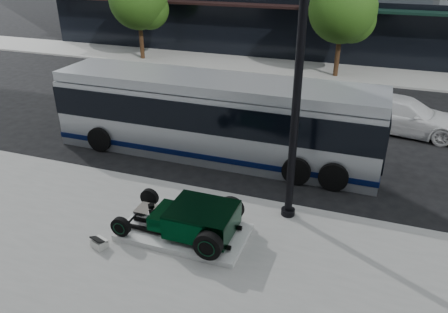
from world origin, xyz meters
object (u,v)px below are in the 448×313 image
(lamppost, at_px, (296,105))
(white_sedan, at_px, (403,115))
(hot_rod, at_px, (195,219))
(transit_bus, at_px, (215,117))

(lamppost, relative_size, white_sedan, 1.44)
(hot_rod, distance_m, lamppost, 3.99)
(hot_rod, xyz_separation_m, white_sedan, (5.23, 9.97, 0.04))
(lamppost, bearing_deg, white_sedan, 68.83)
(hot_rod, xyz_separation_m, lamppost, (2.11, 1.91, 2.79))
(hot_rod, height_order, white_sedan, white_sedan)
(hot_rod, relative_size, white_sedan, 0.63)
(white_sedan, bearing_deg, transit_bus, 131.74)
(hot_rod, relative_size, transit_bus, 0.27)
(lamppost, height_order, transit_bus, lamppost)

